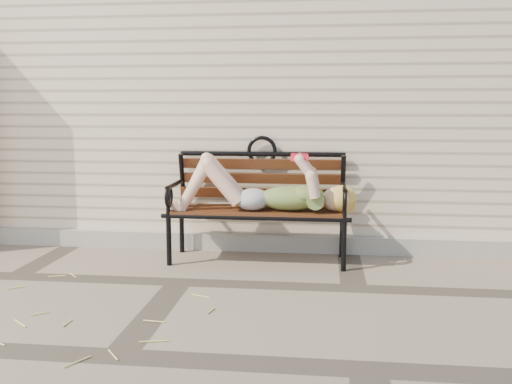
# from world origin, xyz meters

# --- Properties ---
(ground) EXTENTS (80.00, 80.00, 0.00)m
(ground) POSITION_xyz_m (0.00, 0.00, 0.00)
(ground) COLOR #796C5D
(ground) RESTS_ON ground
(house_wall) EXTENTS (8.00, 4.00, 3.00)m
(house_wall) POSITION_xyz_m (0.00, 3.00, 1.50)
(house_wall) COLOR beige
(house_wall) RESTS_ON ground
(foundation_strip) EXTENTS (8.00, 0.10, 0.15)m
(foundation_strip) POSITION_xyz_m (0.00, 0.97, 0.07)
(foundation_strip) COLOR #AAA799
(foundation_strip) RESTS_ON ground
(garden_bench) EXTENTS (1.56, 0.62, 1.01)m
(garden_bench) POSITION_xyz_m (0.50, 0.73, 0.57)
(garden_bench) COLOR black
(garden_bench) RESTS_ON ground
(reading_woman) EXTENTS (1.48, 0.34, 0.46)m
(reading_woman) POSITION_xyz_m (0.51, 0.61, 0.60)
(reading_woman) COLOR #093B43
(reading_woman) RESTS_ON ground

